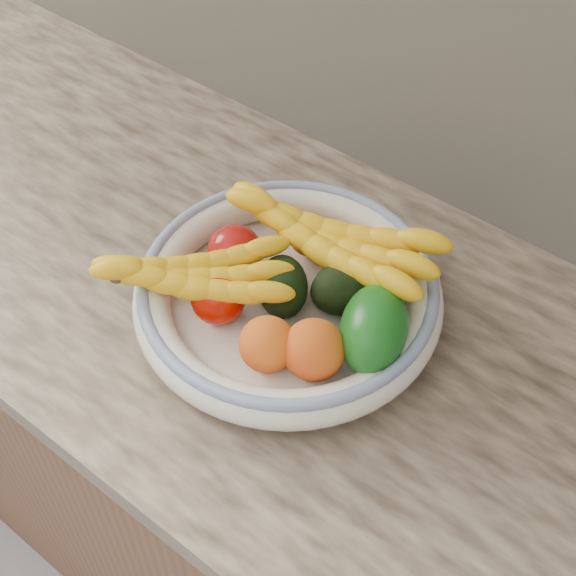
# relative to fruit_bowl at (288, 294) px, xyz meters

# --- Properties ---
(kitchen_counter) EXTENTS (2.44, 0.66, 1.40)m
(kitchen_counter) POSITION_rel_fruit_bowl_xyz_m (0.00, 0.03, -0.48)
(kitchen_counter) COLOR brown
(kitchen_counter) RESTS_ON ground
(fruit_bowl) EXTENTS (0.39, 0.39, 0.08)m
(fruit_bowl) POSITION_rel_fruit_bowl_xyz_m (0.00, 0.00, 0.00)
(fruit_bowl) COLOR white
(fruit_bowl) RESTS_ON kitchen_counter
(clementine_back_left) EXTENTS (0.06, 0.06, 0.05)m
(clementine_back_left) POSITION_rel_fruit_bowl_xyz_m (-0.04, 0.09, 0.01)
(clementine_back_left) COLOR #FF5905
(clementine_back_left) RESTS_ON fruit_bowl
(clementine_back_right) EXTENTS (0.05, 0.05, 0.04)m
(clementine_back_right) POSITION_rel_fruit_bowl_xyz_m (0.02, 0.10, 0.01)
(clementine_back_right) COLOR #DC5504
(clementine_back_right) RESTS_ON fruit_bowl
(tomato_left) EXTENTS (0.08, 0.08, 0.06)m
(tomato_left) POSITION_rel_fruit_bowl_xyz_m (-0.09, 0.01, 0.01)
(tomato_left) COLOR #A2110E
(tomato_left) RESTS_ON fruit_bowl
(tomato_near_left) EXTENTS (0.08, 0.08, 0.06)m
(tomato_near_left) POSITION_rel_fruit_bowl_xyz_m (-0.06, -0.07, 0.01)
(tomato_near_left) COLOR #BA0E00
(tomato_near_left) RESTS_ON fruit_bowl
(avocado_center) EXTENTS (0.11, 0.11, 0.06)m
(avocado_center) POSITION_rel_fruit_bowl_xyz_m (-0.00, -0.00, 0.02)
(avocado_center) COLOR black
(avocado_center) RESTS_ON fruit_bowl
(avocado_right) EXTENTS (0.12, 0.13, 0.07)m
(avocado_right) POSITION_rel_fruit_bowl_xyz_m (0.06, 0.05, 0.02)
(avocado_right) COLOR black
(avocado_right) RESTS_ON fruit_bowl
(green_mango) EXTENTS (0.15, 0.16, 0.11)m
(green_mango) POSITION_rel_fruit_bowl_xyz_m (0.13, 0.00, 0.03)
(green_mango) COLOR #105614
(green_mango) RESTS_ON fruit_bowl
(peach_front) EXTENTS (0.09, 0.09, 0.07)m
(peach_front) POSITION_rel_fruit_bowl_xyz_m (0.04, -0.09, 0.02)
(peach_front) COLOR orange
(peach_front) RESTS_ON fruit_bowl
(peach_right) EXTENTS (0.08, 0.08, 0.07)m
(peach_right) POSITION_rel_fruit_bowl_xyz_m (0.09, -0.06, 0.02)
(peach_right) COLOR orange
(peach_right) RESTS_ON fruit_bowl
(banana_bunch_back) EXTENTS (0.32, 0.16, 0.09)m
(banana_bunch_back) POSITION_rel_fruit_bowl_xyz_m (0.01, 0.07, 0.04)
(banana_bunch_back) COLOR yellow
(banana_bunch_back) RESTS_ON fruit_bowl
(banana_bunch_front) EXTENTS (0.26, 0.25, 0.07)m
(banana_bunch_front) POSITION_rel_fruit_bowl_xyz_m (-0.09, -0.07, 0.03)
(banana_bunch_front) COLOR yellow
(banana_bunch_front) RESTS_ON fruit_bowl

